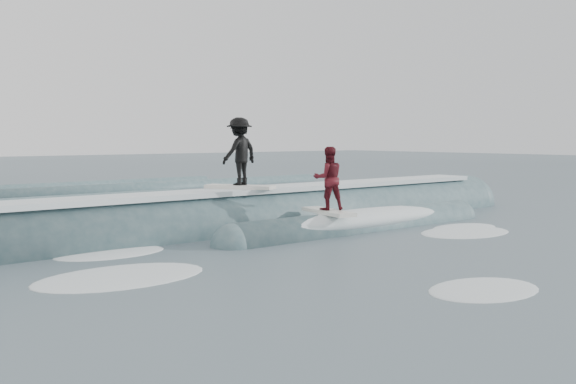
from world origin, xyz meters
TOP-DOWN VIEW (x-y plane):
  - ground at (0.00, 0.00)m, footprint 160.00×160.00m
  - breaking_wave at (0.29, 3.30)m, footprint 21.92×3.90m
  - surfer_black at (-0.96, 3.65)m, footprint 1.52×1.99m
  - surfer_red at (0.44, 1.45)m, footprint 1.03×2.07m
  - whitewater at (-1.03, -0.43)m, footprint 13.75×8.92m
  - far_swells at (-1.61, 17.65)m, footprint 33.36×8.65m

SIDE VIEW (x-z plane):
  - ground at x=0.00m, z-range 0.00..0.00m
  - whitewater at x=-1.03m, z-range -0.05..0.05m
  - far_swells at x=-1.61m, z-range -0.40..0.40m
  - breaking_wave at x=0.29m, z-range -1.07..1.16m
  - surfer_red at x=0.44m, z-range 0.52..2.35m
  - surfer_black at x=-0.96m, z-range 1.17..3.19m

